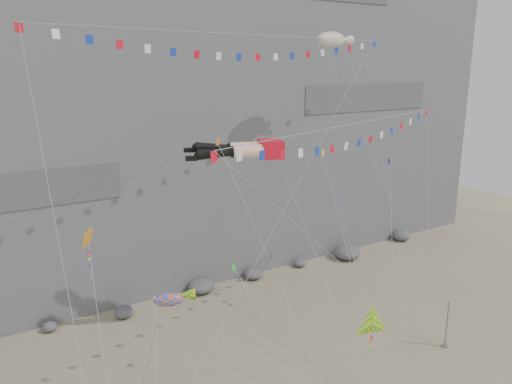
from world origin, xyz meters
TOP-DOWN VIEW (x-y plane):
  - ground at (0.00, 0.00)m, footprint 120.00×120.00m
  - cliff at (0.00, 32.00)m, footprint 80.00×28.00m
  - talus_boulders at (0.00, 17.00)m, footprint 60.00×3.00m
  - anchor_pole_right at (12.06, -2.04)m, footprint 0.12×0.12m
  - legs_kite at (-0.73, 7.26)m, footprint 7.41×16.40m
  - flag_banner_upper at (1.29, 10.01)m, footprint 32.91×17.65m
  - flag_banner_lower at (5.41, 2.42)m, footprint 27.30×9.85m
  - harlequin_kite at (-13.26, 3.40)m, footprint 2.16×8.58m
  - fish_windsock at (-9.21, 2.02)m, footprint 5.50×8.09m
  - delta_kite at (2.23, -3.61)m, footprint 2.54×5.66m
  - blimp_windsock at (11.41, 12.25)m, footprint 4.58×16.20m
  - small_kite_a at (-3.23, 6.27)m, footprint 2.27×13.48m
  - small_kite_b at (7.83, 6.34)m, footprint 6.61×13.81m
  - small_kite_c at (-4.19, 2.60)m, footprint 2.98×10.80m
  - small_kite_d at (6.57, 6.93)m, footprint 4.96×13.19m
  - small_kite_e at (10.29, 3.37)m, footprint 7.46×9.18m

SIDE VIEW (x-z plane):
  - ground at x=0.00m, z-range 0.00..0.00m
  - talus_boulders at x=0.00m, z-range 0.00..1.20m
  - anchor_pole_right at x=12.06m, z-range 0.00..3.88m
  - delta_kite at x=2.23m, z-range 1.70..9.50m
  - fish_windsock at x=-9.21m, z-range 2.34..13.57m
  - small_kite_c at x=-4.19m, z-range 1.64..15.24m
  - small_kite_b at x=7.83m, z-range 1.51..19.58m
  - harlequin_kite at x=-13.26m, z-range 5.04..19.40m
  - small_kite_e at x=10.29m, z-range 4.90..22.80m
  - small_kite_d at x=6.57m, z-range 4.39..24.18m
  - legs_kite at x=-0.73m, z-range 5.29..25.83m
  - small_kite_a at x=-3.23m, z-range 5.49..26.41m
  - flag_banner_lower at x=5.41m, z-range 7.71..27.41m
  - blimp_windsock at x=11.41m, z-range 9.69..37.85m
  - flag_banner_upper at x=1.29m, z-range 7.74..39.95m
  - cliff at x=0.00m, z-range 0.00..50.00m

